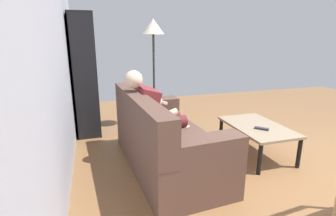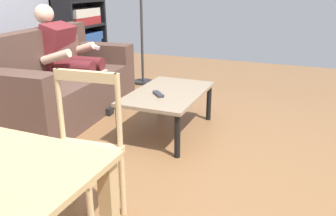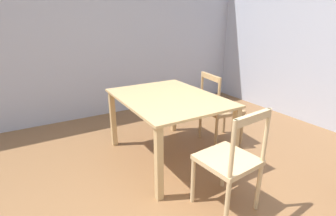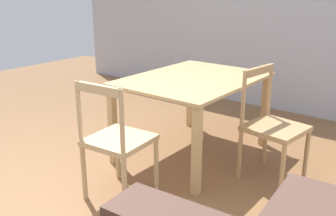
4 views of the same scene
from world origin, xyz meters
name	(u,v)px [view 4 (image 4 of 4)]	position (x,y,z in m)	size (l,w,h in m)	color
ground_plane	(11,213)	(0.00, 0.00, 0.00)	(8.80, 8.80, 0.00)	brown
wall_side	(246,3)	(-3.40, 0.00, 1.30)	(0.12, 5.75, 2.60)	#ABB0BE
dining_table	(193,89)	(-1.60, 0.43, 0.63)	(1.29, 0.98, 0.73)	tan
dining_chair_near_wall	(272,126)	(-1.61, 1.19, 0.44)	(0.47, 0.47, 0.90)	tan
dining_chair_facing_couch	(117,141)	(-0.63, 0.44, 0.45)	(0.46, 0.46, 0.90)	#D1B27F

